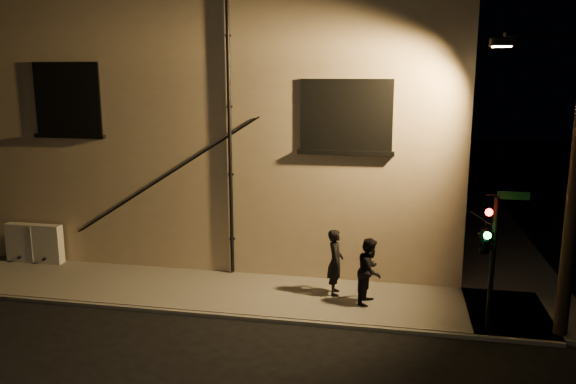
% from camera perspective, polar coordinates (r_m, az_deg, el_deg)
% --- Properties ---
extents(ground, '(90.00, 90.00, 0.00)m').
position_cam_1_polar(ground, '(14.56, -2.07, -12.93)').
color(ground, black).
extents(sidewalk, '(21.00, 16.00, 0.12)m').
position_cam_1_polar(sidewalk, '(18.37, 4.85, -7.46)').
color(sidewalk, '#615D57').
rests_on(sidewalk, ground).
extents(building, '(16.20, 12.23, 8.80)m').
position_cam_1_polar(building, '(22.77, -4.34, 7.42)').
color(building, tan).
rests_on(building, ground).
extents(utility_cabinet, '(1.92, 0.32, 1.26)m').
position_cam_1_polar(utility_cabinet, '(20.08, -24.36, -4.75)').
color(utility_cabinet, beige).
rests_on(utility_cabinet, sidewalk).
extents(pedestrian_a, '(0.51, 0.72, 1.84)m').
position_cam_1_polar(pedestrian_a, '(15.64, 4.83, -7.10)').
color(pedestrian_a, black).
rests_on(pedestrian_a, sidewalk).
extents(pedestrian_b, '(0.86, 1.00, 1.78)m').
position_cam_1_polar(pedestrian_b, '(15.15, 8.32, -7.93)').
color(pedestrian_b, black).
rests_on(pedestrian_b, sidewalk).
extents(traffic_signal, '(1.34, 1.99, 3.37)m').
position_cam_1_polar(traffic_signal, '(13.73, 19.44, -4.51)').
color(traffic_signal, black).
rests_on(traffic_signal, sidewalk).
extents(streetlamp_pole, '(2.03, 1.40, 7.48)m').
position_cam_1_polar(streetlamp_pole, '(14.05, 26.85, 1.78)').
color(streetlamp_pole, black).
rests_on(streetlamp_pole, ground).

